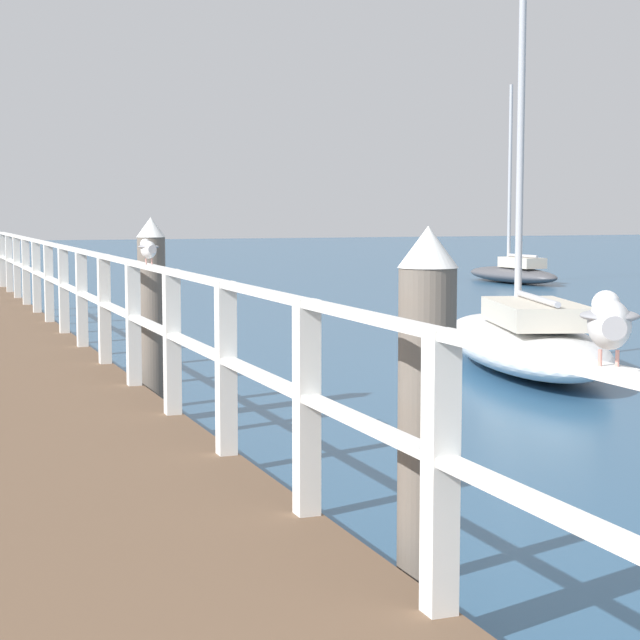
% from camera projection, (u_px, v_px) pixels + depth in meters
% --- Properties ---
extents(pier_railing, '(0.12, 23.42, 1.15)m').
position_uv_depth(pier_railing, '(92.00, 292.00, 12.34)').
color(pier_railing, silver).
rests_on(pier_railing, pier_deck).
extents(dock_piling_near, '(0.29, 0.29, 2.09)m').
position_uv_depth(dock_piling_near, '(426.00, 439.00, 5.38)').
color(dock_piling_near, '#6B6056').
rests_on(dock_piling_near, ground_plane).
extents(dock_piling_far, '(0.29, 0.29, 2.09)m').
position_uv_depth(dock_piling_far, '(152.00, 320.00, 11.22)').
color(dock_piling_far, '#6B6056').
rests_on(dock_piling_far, ground_plane).
extents(seagull_foreground, '(0.29, 0.43, 0.21)m').
position_uv_depth(seagull_foreground, '(609.00, 321.00, 3.32)').
color(seagull_foreground, white).
rests_on(seagull_foreground, pier_railing).
extents(seagull_background, '(0.19, 0.48, 0.21)m').
position_uv_depth(seagull_background, '(148.00, 249.00, 9.46)').
color(seagull_background, white).
rests_on(seagull_background, pier_railing).
extents(boat_2, '(3.37, 5.98, 6.20)m').
position_uv_depth(boat_2, '(523.00, 339.00, 15.15)').
color(boat_2, white).
rests_on(boat_2, ground_plane).
extents(boat_3, '(1.50, 4.22, 5.80)m').
position_uv_depth(boat_3, '(513.00, 272.00, 32.69)').
color(boat_3, '#4C4C51').
rests_on(boat_3, ground_plane).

